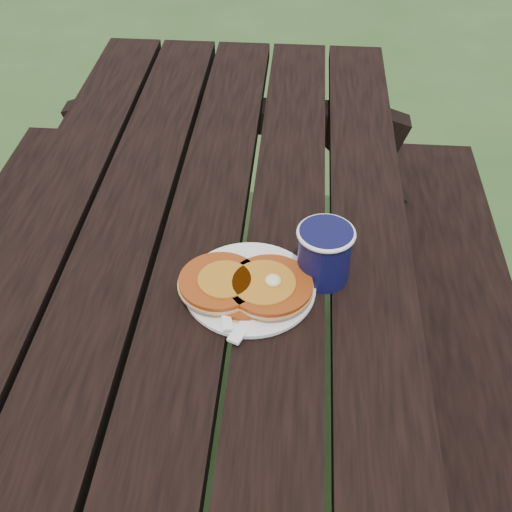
# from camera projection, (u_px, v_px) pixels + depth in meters

# --- Properties ---
(ground) EXTENTS (60.00, 60.00, 0.00)m
(ground) POSITION_uv_depth(u_px,v_px,m) (214.00, 484.00, 1.60)
(ground) COLOR #2B4A1F
(ground) RESTS_ON ground
(picnic_table) EXTENTS (1.36, 1.80, 0.75)m
(picnic_table) POSITION_uv_depth(u_px,v_px,m) (207.00, 397.00, 1.36)
(picnic_table) COLOR black
(picnic_table) RESTS_ON ground
(plate) EXTENTS (0.22, 0.22, 0.01)m
(plate) POSITION_uv_depth(u_px,v_px,m) (250.00, 288.00, 1.05)
(plate) COLOR white
(plate) RESTS_ON picnic_table
(pancake_stack) EXTENTS (0.22, 0.14, 0.04)m
(pancake_stack) POSITION_uv_depth(u_px,v_px,m) (246.00, 285.00, 1.03)
(pancake_stack) COLOR #9E4011
(pancake_stack) RESTS_ON plate
(knife) EXTENTS (0.09, 0.17, 0.00)m
(knife) POSITION_uv_depth(u_px,v_px,m) (261.00, 304.00, 1.02)
(knife) COLOR white
(knife) RESTS_ON plate
(fork) EXTENTS (0.07, 0.16, 0.01)m
(fork) POSITION_uv_depth(u_px,v_px,m) (224.00, 304.00, 1.01)
(fork) COLOR white
(fork) RESTS_ON plate
(coffee_cup) EXTENTS (0.10, 0.10, 0.10)m
(coffee_cup) POSITION_uv_depth(u_px,v_px,m) (325.00, 251.00, 1.04)
(coffee_cup) COLOR #0C0D37
(coffee_cup) RESTS_ON picnic_table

